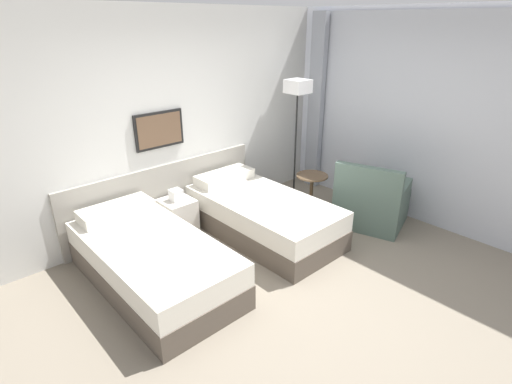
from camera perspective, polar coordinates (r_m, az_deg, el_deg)
The scene contains 9 objects.
ground_plane at distance 4.19m, azimuth 5.77°, elevation -13.80°, with size 16.00×16.00×0.00m, color slate.
wall_headboard at distance 5.14m, azimuth -11.88°, elevation 9.14°, with size 10.00×0.10×2.70m.
wall_window at distance 5.52m, azimuth 24.45°, elevation 8.93°, with size 0.21×4.61×2.70m.
bed_near_door at distance 4.26m, azimuth -14.59°, elevation -9.53°, with size 1.00×1.99×0.63m.
bed_near_window at distance 5.03m, azimuth 0.83°, elevation -3.33°, with size 1.00×1.99×0.63m.
nightstand at distance 5.16m, azimuth -11.10°, elevation -3.35°, with size 0.38×0.40×0.60m.
floor_lamp at distance 5.70m, azimuth 5.94°, elevation 13.33°, with size 0.29×0.29×1.78m.
side_table at distance 5.46m, azimuth 7.93°, elevation 0.56°, with size 0.43×0.43×0.61m.
armchair at distance 5.49m, azimuth 16.09°, elevation -1.65°, with size 0.99×1.03×0.90m.
Camera 1 is at (-2.54, -2.17, 2.53)m, focal length 28.00 mm.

